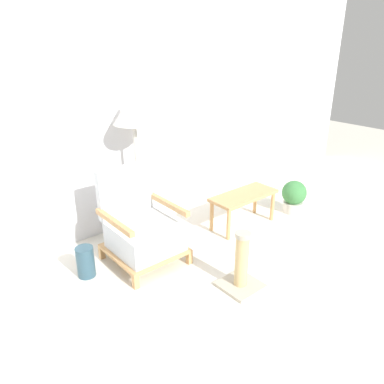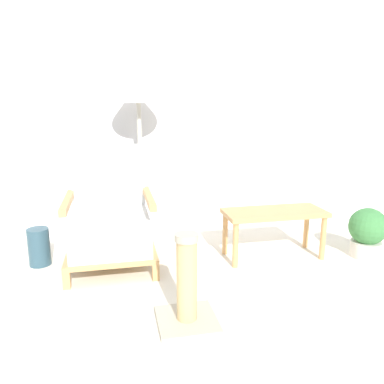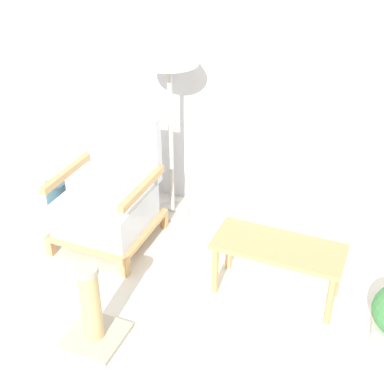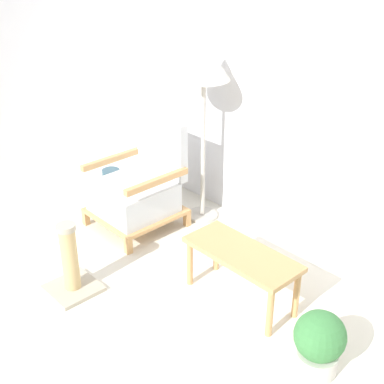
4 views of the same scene
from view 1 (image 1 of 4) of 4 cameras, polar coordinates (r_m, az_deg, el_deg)
The scene contains 8 objects.
ground_plane at distance 3.28m, azimuth 14.44°, elevation -17.30°, with size 14.00×14.00×0.00m, color silver.
wall_back at distance 4.22m, azimuth -8.75°, elevation 12.58°, with size 8.00×0.06×2.70m.
armchair at distance 3.68m, azimuth -7.74°, elevation -5.58°, with size 0.66×0.68×0.91m.
floor_lamp at distance 3.88m, azimuth -8.87°, elevation 11.45°, with size 0.42×0.42×1.56m.
coffee_table at distance 4.35m, azimuth 7.86°, elevation -1.04°, with size 0.82×0.35×0.40m.
vase at distance 3.64m, azimuth -15.92°, elevation -10.19°, with size 0.17×0.17×0.30m, color #2D4C5B.
potted_plant at distance 4.86m, azimuth 15.26°, elevation -0.56°, with size 0.30×0.30×0.41m.
scratching_post at distance 3.36m, azimuth 7.50°, elevation -11.34°, with size 0.34×0.34×0.54m.
Camera 1 is at (-2.15, -1.36, 2.07)m, focal length 35.00 mm.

